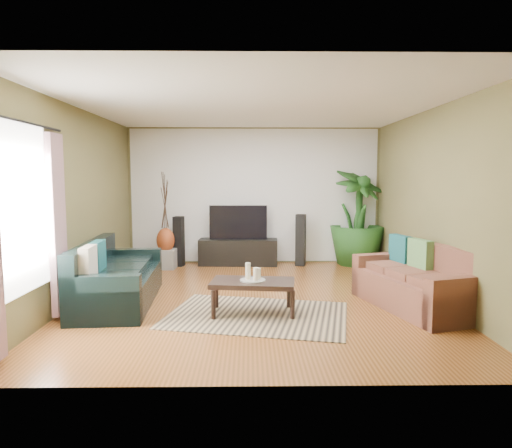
{
  "coord_description": "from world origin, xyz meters",
  "views": [
    {
      "loc": [
        -0.09,
        -6.38,
        1.74
      ],
      "look_at": [
        0.0,
        0.2,
        1.05
      ],
      "focal_mm": 32.0,
      "sensor_mm": 36.0,
      "label": 1
    }
  ],
  "objects_px": {
    "speaker_right": "(301,240)",
    "speaker_left": "(179,241)",
    "pedestal": "(166,259)",
    "potted_plant": "(357,217)",
    "vase": "(166,240)",
    "television": "(238,222)",
    "sofa_right": "(414,277)",
    "side_table": "(109,274)",
    "tv_stand": "(238,252)",
    "coffee_table": "(253,297)",
    "sofa_left": "(119,273)"
  },
  "relations": [
    {
      "from": "speaker_right",
      "to": "speaker_left",
      "type": "bearing_deg",
      "value": -163.34
    },
    {
      "from": "speaker_right",
      "to": "pedestal",
      "type": "relative_size",
      "value": 2.73
    },
    {
      "from": "potted_plant",
      "to": "vase",
      "type": "height_order",
      "value": "potted_plant"
    },
    {
      "from": "television",
      "to": "pedestal",
      "type": "height_order",
      "value": "television"
    },
    {
      "from": "sofa_right",
      "to": "side_table",
      "type": "distance_m",
      "value": 4.44
    },
    {
      "from": "pedestal",
      "to": "sofa_right",
      "type": "bearing_deg",
      "value": -35.65
    },
    {
      "from": "sofa_right",
      "to": "side_table",
      "type": "bearing_deg",
      "value": -119.85
    },
    {
      "from": "television",
      "to": "potted_plant",
      "type": "relative_size",
      "value": 0.59
    },
    {
      "from": "side_table",
      "to": "pedestal",
      "type": "bearing_deg",
      "value": 70.89
    },
    {
      "from": "pedestal",
      "to": "tv_stand",
      "type": "bearing_deg",
      "value": 14.17
    },
    {
      "from": "speaker_right",
      "to": "tv_stand",
      "type": "bearing_deg",
      "value": -168.15
    },
    {
      "from": "television",
      "to": "speaker_left",
      "type": "relative_size",
      "value": 1.16
    },
    {
      "from": "sofa_right",
      "to": "side_table",
      "type": "height_order",
      "value": "sofa_right"
    },
    {
      "from": "pedestal",
      "to": "speaker_right",
      "type": "bearing_deg",
      "value": 5.65
    },
    {
      "from": "coffee_table",
      "to": "television",
      "type": "relative_size",
      "value": 0.93
    },
    {
      "from": "sofa_left",
      "to": "speaker_left",
      "type": "bearing_deg",
      "value": -13.25
    },
    {
      "from": "coffee_table",
      "to": "television",
      "type": "distance_m",
      "value": 3.3
    },
    {
      "from": "speaker_left",
      "to": "pedestal",
      "type": "height_order",
      "value": "speaker_left"
    },
    {
      "from": "television",
      "to": "vase",
      "type": "distance_m",
      "value": 1.44
    },
    {
      "from": "tv_stand",
      "to": "speaker_left",
      "type": "bearing_deg",
      "value": -171.43
    },
    {
      "from": "coffee_table",
      "to": "speaker_left",
      "type": "distance_m",
      "value": 3.43
    },
    {
      "from": "speaker_left",
      "to": "pedestal",
      "type": "relative_size",
      "value": 2.63
    },
    {
      "from": "television",
      "to": "potted_plant",
      "type": "height_order",
      "value": "potted_plant"
    },
    {
      "from": "coffee_table",
      "to": "sofa_left",
      "type": "bearing_deg",
      "value": 170.68
    },
    {
      "from": "speaker_left",
      "to": "pedestal",
      "type": "bearing_deg",
      "value": -121.09
    },
    {
      "from": "pedestal",
      "to": "side_table",
      "type": "bearing_deg",
      "value": -109.11
    },
    {
      "from": "sofa_left",
      "to": "speaker_right",
      "type": "height_order",
      "value": "speaker_right"
    },
    {
      "from": "pedestal",
      "to": "speaker_left",
      "type": "bearing_deg",
      "value": 46.83
    },
    {
      "from": "sofa_right",
      "to": "tv_stand",
      "type": "height_order",
      "value": "sofa_right"
    },
    {
      "from": "coffee_table",
      "to": "vase",
      "type": "xyz_separation_m",
      "value": [
        -1.63,
        2.88,
        0.32
      ]
    },
    {
      "from": "television",
      "to": "side_table",
      "type": "relative_size",
      "value": 2.26
    },
    {
      "from": "potted_plant",
      "to": "speaker_right",
      "type": "bearing_deg",
      "value": -175.47
    },
    {
      "from": "speaker_left",
      "to": "vase",
      "type": "distance_m",
      "value": 0.32
    },
    {
      "from": "tv_stand",
      "to": "potted_plant",
      "type": "relative_size",
      "value": 0.81
    },
    {
      "from": "sofa_right",
      "to": "vase",
      "type": "distance_m",
      "value": 4.61
    },
    {
      "from": "sofa_right",
      "to": "speaker_left",
      "type": "relative_size",
      "value": 1.86
    },
    {
      "from": "speaker_left",
      "to": "side_table",
      "type": "relative_size",
      "value": 1.95
    },
    {
      "from": "speaker_left",
      "to": "speaker_right",
      "type": "bearing_deg",
      "value": 12.72
    },
    {
      "from": "pedestal",
      "to": "vase",
      "type": "bearing_deg",
      "value": 0.0
    },
    {
      "from": "sofa_left",
      "to": "pedestal",
      "type": "height_order",
      "value": "sofa_left"
    },
    {
      "from": "coffee_table",
      "to": "tv_stand",
      "type": "height_order",
      "value": "tv_stand"
    },
    {
      "from": "speaker_left",
      "to": "vase",
      "type": "height_order",
      "value": "speaker_left"
    },
    {
      "from": "sofa_left",
      "to": "coffee_table",
      "type": "height_order",
      "value": "sofa_left"
    },
    {
      "from": "vase",
      "to": "sofa_left",
      "type": "bearing_deg",
      "value": -94.98
    },
    {
      "from": "side_table",
      "to": "tv_stand",
      "type": "bearing_deg",
      "value": 45.78
    },
    {
      "from": "side_table",
      "to": "sofa_left",
      "type": "bearing_deg",
      "value": -63.3
    },
    {
      "from": "tv_stand",
      "to": "television",
      "type": "relative_size",
      "value": 1.36
    },
    {
      "from": "television",
      "to": "sofa_right",
      "type": "bearing_deg",
      "value": -51.85
    },
    {
      "from": "coffee_table",
      "to": "pedestal",
      "type": "bearing_deg",
      "value": 125.89
    },
    {
      "from": "speaker_left",
      "to": "vase",
      "type": "bearing_deg",
      "value": -121.09
    }
  ]
}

